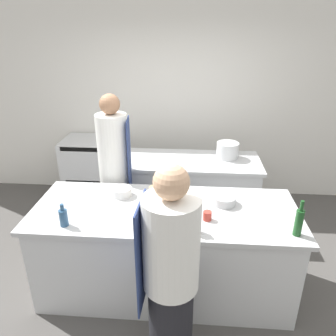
# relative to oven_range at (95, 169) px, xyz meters

# --- Properties ---
(ground_plane) EXTENTS (16.00, 16.00, 0.00)m
(ground_plane) POSITION_rel_oven_range_xyz_m (1.20, -1.77, -0.46)
(ground_plane) COLOR #4C4947
(wall_back) EXTENTS (8.00, 0.06, 2.80)m
(wall_back) POSITION_rel_oven_range_xyz_m (1.20, 0.36, 0.94)
(wall_back) COLOR silver
(wall_back) RESTS_ON ground_plane
(prep_counter) EXTENTS (2.41, 0.95, 0.90)m
(prep_counter) POSITION_rel_oven_range_xyz_m (1.20, -1.77, -0.01)
(prep_counter) COLOR silver
(prep_counter) RESTS_ON ground_plane
(pass_counter) EXTENTS (1.74, 0.73, 0.90)m
(pass_counter) POSITION_rel_oven_range_xyz_m (1.40, -0.59, -0.01)
(pass_counter) COLOR silver
(pass_counter) RESTS_ON ground_plane
(oven_range) EXTENTS (0.84, 0.61, 0.92)m
(oven_range) POSITION_rel_oven_range_xyz_m (0.00, 0.00, 0.00)
(oven_range) COLOR silver
(oven_range) RESTS_ON ground_plane
(chef_at_prep_near) EXTENTS (0.40, 0.38, 1.68)m
(chef_at_prep_near) POSITION_rel_oven_range_xyz_m (1.31, -2.58, 0.38)
(chef_at_prep_near) COLOR black
(chef_at_prep_near) RESTS_ON ground_plane
(chef_at_stove) EXTENTS (0.36, 0.34, 1.79)m
(chef_at_stove) POSITION_rel_oven_range_xyz_m (0.58, -1.08, 0.45)
(chef_at_stove) COLOR black
(chef_at_stove) RESTS_ON ground_plane
(bottle_olive_oil) EXTENTS (0.09, 0.09, 0.19)m
(bottle_olive_oil) POSITION_rel_oven_range_xyz_m (1.47, -2.12, 0.51)
(bottle_olive_oil) COLOR black
(bottle_olive_oil) RESTS_ON prep_counter
(bottle_vinegar) EXTENTS (0.07, 0.07, 0.20)m
(bottle_vinegar) POSITION_rel_oven_range_xyz_m (0.39, -2.10, 0.52)
(bottle_vinegar) COLOR #2D5175
(bottle_vinegar) RESTS_ON prep_counter
(bottle_wine) EXTENTS (0.06, 0.06, 0.31)m
(bottle_wine) POSITION_rel_oven_range_xyz_m (2.28, -2.09, 0.56)
(bottle_wine) COLOR #19471E
(bottle_wine) RESTS_ON prep_counter
(bowl_mixing_large) EXTENTS (0.21, 0.21, 0.08)m
(bowl_mixing_large) POSITION_rel_oven_range_xyz_m (1.74, -1.64, 0.48)
(bowl_mixing_large) COLOR #B7BABC
(bowl_mixing_large) RESTS_ON prep_counter
(bowl_prep_small) EXTENTS (0.19, 0.19, 0.05)m
(bowl_prep_small) POSITION_rel_oven_range_xyz_m (1.06, -2.06, 0.46)
(bowl_prep_small) COLOR tan
(bowl_prep_small) RESTS_ON prep_counter
(bowl_ceramic_blue) EXTENTS (0.19, 0.19, 0.08)m
(bowl_ceramic_blue) POSITION_rel_oven_range_xyz_m (0.76, -1.56, 0.48)
(bowl_ceramic_blue) COLOR white
(bowl_ceramic_blue) RESTS_ON prep_counter
(bowl_wooden_salad) EXTENTS (0.19, 0.19, 0.08)m
(bowl_wooden_salad) POSITION_rel_oven_range_xyz_m (1.12, -1.52, 0.48)
(bowl_wooden_salad) COLOR tan
(bowl_wooden_salad) RESTS_ON prep_counter
(cup) EXTENTS (0.07, 0.07, 0.08)m
(cup) POSITION_rel_oven_range_xyz_m (1.58, -1.93, 0.48)
(cup) COLOR #B2382D
(cup) RESTS_ON prep_counter
(cutting_board) EXTENTS (0.32, 0.26, 0.01)m
(cutting_board) POSITION_rel_oven_range_xyz_m (1.32, -1.87, 0.44)
(cutting_board) COLOR olive
(cutting_board) RESTS_ON prep_counter
(stockpot) EXTENTS (0.27, 0.27, 0.20)m
(stockpot) POSITION_rel_oven_range_xyz_m (1.87, -0.48, 0.53)
(stockpot) COLOR silver
(stockpot) RESTS_ON pass_counter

